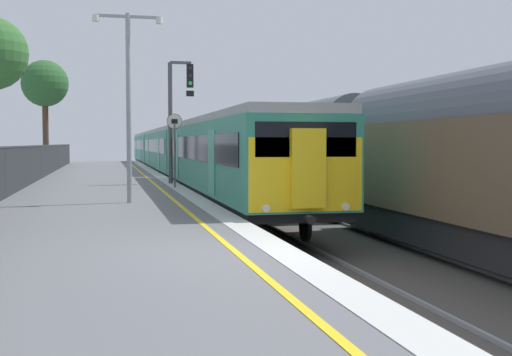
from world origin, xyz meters
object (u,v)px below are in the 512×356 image
Objects in this scene: freight_train_adjacent_track at (367,153)px; platform_lamp_mid at (128,91)px; commuter_train_at_platform at (174,150)px; background_tree_left at (45,85)px; signal_gantry at (176,108)px; speed_limit_sign at (175,141)px.

freight_train_adjacent_track is 8.07m from platform_lamp_mid.
commuter_train_at_platform is 2.22× the size of freight_train_adjacent_track.
freight_train_adjacent_track reaches higher than commuter_train_at_platform.
freight_train_adjacent_track is 30.53m from background_tree_left.
commuter_train_at_platform is 10.93× the size of platform_lamp_mid.
platform_lamp_mid is at bearing -80.67° from background_tree_left.
background_tree_left is at bearing 109.53° from signal_gantry.
signal_gantry is at bearing 75.37° from platform_lamp_mid.
platform_lamp_mid reaches higher than signal_gantry.
background_tree_left is (-6.63, 22.44, 3.90)m from speed_limit_sign.
background_tree_left is (-8.48, 4.05, 4.46)m from commuter_train_at_platform.
background_tree_left is at bearing 106.46° from speed_limit_sign.
speed_limit_sign is 6.56m from platform_lamp_mid.
commuter_train_at_platform is 15.86m from signal_gantry.
speed_limit_sign is at bearing 139.02° from freight_train_adjacent_track.
platform_lamp_mid is 0.73× the size of background_tree_left.
background_tree_left is at bearing 114.39° from freight_train_adjacent_track.
speed_limit_sign is (-1.85, -18.39, 0.56)m from commuter_train_at_platform.
platform_lamp_mid is 29.03m from background_tree_left.
signal_gantry is 3.10m from speed_limit_sign.
commuter_train_at_platform is 8.02× the size of background_tree_left.
commuter_train_at_platform is at bearing -25.56° from background_tree_left.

